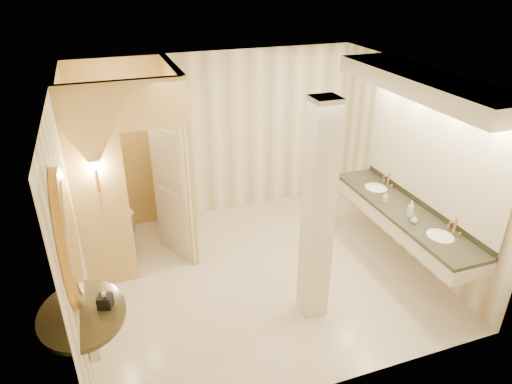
# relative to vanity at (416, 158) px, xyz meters

# --- Properties ---
(floor) EXTENTS (4.50, 4.50, 0.00)m
(floor) POSITION_rel_vanity_xyz_m (-1.98, 0.40, -1.63)
(floor) COLOR silver
(floor) RESTS_ON ground
(ceiling) EXTENTS (4.50, 4.50, 0.00)m
(ceiling) POSITION_rel_vanity_xyz_m (-1.98, 0.40, 1.07)
(ceiling) COLOR white
(ceiling) RESTS_ON wall_back
(wall_back) EXTENTS (4.50, 0.02, 2.70)m
(wall_back) POSITION_rel_vanity_xyz_m (-1.98, 2.40, -0.28)
(wall_back) COLOR white
(wall_back) RESTS_ON floor
(wall_front) EXTENTS (4.50, 0.02, 2.70)m
(wall_front) POSITION_rel_vanity_xyz_m (-1.98, -1.60, -0.28)
(wall_front) COLOR white
(wall_front) RESTS_ON floor
(wall_left) EXTENTS (0.02, 4.00, 2.70)m
(wall_left) POSITION_rel_vanity_xyz_m (-4.23, 0.40, -0.28)
(wall_left) COLOR white
(wall_left) RESTS_ON floor
(wall_right) EXTENTS (0.02, 4.00, 2.70)m
(wall_right) POSITION_rel_vanity_xyz_m (0.27, 0.40, -0.28)
(wall_right) COLOR white
(wall_right) RESTS_ON floor
(toilet_closet) EXTENTS (1.50, 1.55, 2.70)m
(toilet_closet) POSITION_rel_vanity_xyz_m (-3.11, 1.37, -0.24)
(toilet_closet) COLOR #E5C377
(toilet_closet) RESTS_ON floor
(wall_sconce) EXTENTS (0.14, 0.14, 0.42)m
(wall_sconce) POSITION_rel_vanity_xyz_m (-3.90, 0.83, 0.10)
(wall_sconce) COLOR gold
(wall_sconce) RESTS_ON toilet_closet
(vanity) EXTENTS (0.75, 2.83, 2.09)m
(vanity) POSITION_rel_vanity_xyz_m (0.00, 0.00, 0.00)
(vanity) COLOR silver
(vanity) RESTS_ON floor
(console_shelf) EXTENTS (1.04, 1.04, 1.97)m
(console_shelf) POSITION_rel_vanity_xyz_m (-4.19, -0.68, -0.28)
(console_shelf) COLOR black
(console_shelf) RESTS_ON floor
(pillar) EXTENTS (0.29, 0.29, 2.70)m
(pillar) POSITION_rel_vanity_xyz_m (-1.63, -0.50, -0.28)
(pillar) COLOR silver
(pillar) RESTS_ON floor
(tissue_box) EXTENTS (0.17, 0.17, 0.13)m
(tissue_box) POSITION_rel_vanity_xyz_m (-3.98, -0.68, -0.69)
(tissue_box) COLOR black
(tissue_box) RESTS_ON console_shelf
(toilet) EXTENTS (0.49, 0.76, 0.72)m
(toilet) POSITION_rel_vanity_xyz_m (-3.75, 1.79, -1.27)
(toilet) COLOR white
(toilet) RESTS_ON floor
(soap_bottle_a) EXTENTS (0.06, 0.07, 0.12)m
(soap_bottle_a) POSITION_rel_vanity_xyz_m (-0.16, 0.29, -0.69)
(soap_bottle_a) COLOR beige
(soap_bottle_a) RESTS_ON vanity
(soap_bottle_b) EXTENTS (0.10, 0.10, 0.10)m
(soap_bottle_b) POSITION_rel_vanity_xyz_m (-0.15, -0.35, -0.70)
(soap_bottle_b) COLOR silver
(soap_bottle_b) RESTS_ON vanity
(soap_bottle_c) EXTENTS (0.11, 0.11, 0.23)m
(soap_bottle_c) POSITION_rel_vanity_xyz_m (-0.10, -0.19, -0.64)
(soap_bottle_c) COLOR #C6B28C
(soap_bottle_c) RESTS_ON vanity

